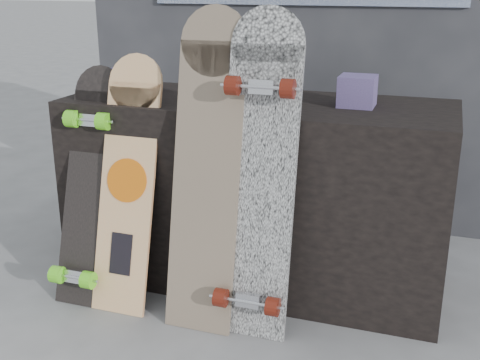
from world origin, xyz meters
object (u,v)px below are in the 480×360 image
at_px(vendor_table, 256,192).
at_px(longboard_celtic, 207,161).
at_px(longboard_cascadia, 259,171).
at_px(skateboard_dark, 88,182).
at_px(longboard_geisha, 128,177).

relative_size(vendor_table, longboard_celtic, 1.34).
bearing_deg(longboard_cascadia, longboard_celtic, 178.98).
distance_m(longboard_cascadia, skateboard_dark, 0.75).
relative_size(longboard_geisha, longboard_celtic, 0.84).
xyz_separation_m(vendor_table, longboard_cascadia, (0.13, -0.37, 0.22)).
bearing_deg(longboard_cascadia, vendor_table, 108.90).
distance_m(longboard_geisha, longboard_cascadia, 0.56).
relative_size(vendor_table, longboard_geisha, 1.60).
xyz_separation_m(longboard_cascadia, skateboard_dark, (-0.74, 0.02, -0.13)).
bearing_deg(vendor_table, longboard_cascadia, -71.10).
distance_m(longboard_celtic, skateboard_dark, 0.55).
distance_m(vendor_table, skateboard_dark, 0.71).
bearing_deg(longboard_celtic, longboard_geisha, 175.99).
bearing_deg(longboard_celtic, longboard_cascadia, -1.02).
distance_m(vendor_table, longboard_celtic, 0.44).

